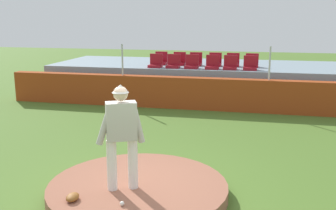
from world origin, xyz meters
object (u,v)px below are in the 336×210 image
Objects in this scene: stadium_chair_10 at (233,62)px; stadium_chair_7 at (179,61)px; pitcher at (121,130)px; stadium_chair_2 at (192,64)px; stadium_chair_0 at (156,63)px; stadium_chair_9 at (215,62)px; stadium_chair_8 at (196,61)px; baseball at (122,204)px; stadium_chair_5 at (250,65)px; stadium_chair_3 at (212,65)px; stadium_chair_11 at (252,63)px; stadium_chair_6 at (161,60)px; stadium_chair_1 at (173,63)px; fielding_glove at (73,197)px; stadium_chair_4 at (230,65)px.

stadium_chair_7 is at bearing 1.17° from stadium_chair_10.
stadium_chair_2 is (-0.18, 8.39, 0.12)m from pitcher.
stadium_chair_9 is at bearing -155.94° from stadium_chair_0.
stadium_chair_9 is at bearing -176.25° from stadium_chair_8.
stadium_chair_8 is 1.00× the size of stadium_chair_10.
stadium_chair_8 is at bearing 92.16° from baseball.
stadium_chair_5 is 1.00× the size of stadium_chair_7.
stadium_chair_5 is 1.00× the size of stadium_chair_8.
stadium_chair_8 is (-2.11, 0.87, 0.00)m from stadium_chair_5.
pitcher is 8.52m from stadium_chair_0.
stadium_chair_3 is (0.57, 8.38, 0.12)m from pitcher.
stadium_chair_2 is 1.00× the size of stadium_chair_11.
stadium_chair_6 is at bearing -33.25° from stadium_chair_2.
stadium_chair_0 is 1.15m from stadium_chair_7.
stadium_chair_1 is at bearing 32.58° from stadium_chair_9.
stadium_chair_5 is 1.00× the size of stadium_chair_11.
pitcher is at bearing 95.97° from stadium_chair_1.
pitcher is 3.65× the size of stadium_chair_0.
stadium_chair_5 is 2.89m from stadium_chair_7.
stadium_chair_10 is (1.90, 9.93, 1.12)m from fielding_glove.
stadium_chair_1 is 2.98m from stadium_chair_11.
stadium_chair_6 is at bearing -14.21° from stadium_chair_5.
stadium_chair_9 is at bearing -34.10° from stadium_chair_5.
pitcher is 8.49m from stadium_chair_4.
stadium_chair_7 is (-1.02, 9.89, 1.14)m from baseball.
stadium_chair_7 is at bearing -6.81° from fielding_glove.
stadium_chair_8 is 2.15m from stadium_chair_11.
stadium_chair_11 reaches higher than fielding_glove.
stadium_chair_0 is at bearing 18.44° from stadium_chair_10.
stadium_chair_5 and stadium_chair_9 have the same top height.
stadium_chair_2 is at bearing 0.77° from stadium_chair_5.
pitcher is at bearing 77.10° from stadium_chair_5.
stadium_chair_5 is at bearing -179.00° from stadium_chair_4.
fielding_glove is at bearing 78.27° from stadium_chair_4.
stadium_chair_0 is 1.00× the size of stadium_chair_11.
stadium_chair_5 is (2.81, 0.01, 0.00)m from stadium_chair_1.
baseball is 0.15× the size of stadium_chair_9.
stadium_chair_6 is (-0.93, 9.91, 1.12)m from fielding_glove.
pitcher reaches higher than fielding_glove.
stadium_chair_7 is 2.80m from stadium_chair_11.
stadium_chair_11 is (1.40, 0.90, 0.00)m from stadium_chair_3.
stadium_chair_1 is 1.00× the size of stadium_chair_4.
stadium_chair_8 is (0.00, 0.89, 0.00)m from stadium_chair_2.
stadium_chair_11 is (0.72, -0.04, 0.00)m from stadium_chair_10.
stadium_chair_2 reaches higher than baseball.
stadium_chair_9 is (2.15, 0.03, 0.00)m from stadium_chair_6.
stadium_chair_4 is 2.23m from stadium_chair_7.
stadium_chair_5 is (3.48, 0.03, 0.00)m from stadium_chair_0.
stadium_chair_2 is (0.47, 9.00, 1.12)m from fielding_glove.
stadium_chair_4 is at bearing 56.81° from pitcher.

